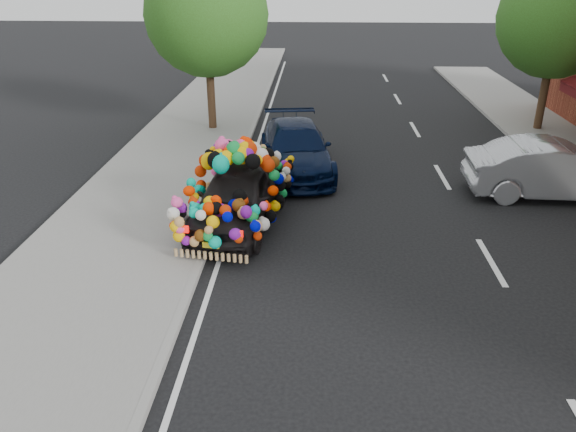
% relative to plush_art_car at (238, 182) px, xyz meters
% --- Properties ---
extents(ground, '(100.00, 100.00, 0.00)m').
position_rel_plush_art_car_xyz_m(ground, '(1.80, -1.59, -1.04)').
color(ground, black).
rests_on(ground, ground).
extents(sidewalk, '(4.00, 60.00, 0.12)m').
position_rel_plush_art_car_xyz_m(sidewalk, '(-2.50, -1.59, -0.98)').
color(sidewalk, gray).
rests_on(sidewalk, ground).
extents(kerb, '(0.15, 60.00, 0.13)m').
position_rel_plush_art_car_xyz_m(kerb, '(-0.55, -1.59, -0.98)').
color(kerb, gray).
rests_on(kerb, ground).
extents(lane_markings, '(6.00, 50.00, 0.01)m').
position_rel_plush_art_car_xyz_m(lane_markings, '(5.40, -1.59, -1.04)').
color(lane_markings, silver).
rests_on(lane_markings, ground).
extents(tree_near_sidewalk, '(4.20, 4.20, 6.13)m').
position_rel_plush_art_car_xyz_m(tree_near_sidewalk, '(-2.00, 7.91, 2.98)').
color(tree_near_sidewalk, '#332114').
rests_on(tree_near_sidewalk, ground).
extents(tree_far_b, '(4.00, 4.00, 5.90)m').
position_rel_plush_art_car_xyz_m(tree_far_b, '(9.80, 8.41, 2.85)').
color(tree_far_b, '#332114').
rests_on(tree_far_b, ground).
extents(plush_art_car, '(2.62, 4.54, 2.04)m').
position_rel_plush_art_car_xyz_m(plush_art_car, '(0.00, 0.00, 0.00)').
color(plush_art_car, black).
rests_on(plush_art_car, ground).
extents(navy_sedan, '(2.51, 4.90, 1.36)m').
position_rel_plush_art_car_xyz_m(navy_sedan, '(1.18, 3.77, -0.36)').
color(navy_sedan, black).
rests_on(navy_sedan, ground).
extents(silver_hatchback, '(4.53, 1.72, 1.47)m').
position_rel_plush_art_car_xyz_m(silver_hatchback, '(7.94, 2.08, -0.30)').
color(silver_hatchback, '#A0A2A8').
rests_on(silver_hatchback, ground).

